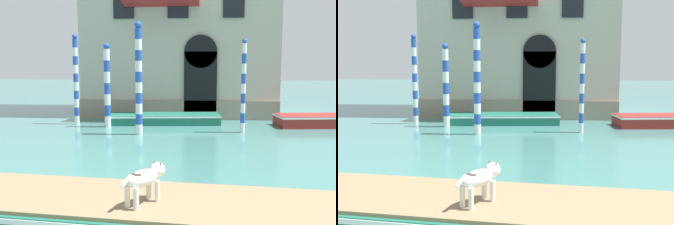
{
  "view_description": "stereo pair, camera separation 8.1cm",
  "coord_description": "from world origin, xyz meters",
  "views": [
    {
      "loc": [
        0.41,
        -1.47,
        2.88
      ],
      "look_at": [
        -0.69,
        11.4,
        1.2
      ],
      "focal_mm": 42.0,
      "sensor_mm": 36.0,
      "label": 1
    },
    {
      "loc": [
        0.49,
        -1.46,
        2.88
      ],
      "look_at": [
        -0.69,
        11.4,
        1.2
      ],
      "focal_mm": 42.0,
      "sensor_mm": 36.0,
      "label": 2
    }
  ],
  "objects": [
    {
      "name": "mooring_pole_3",
      "position": [
        -5.32,
        16.09,
        2.08
      ],
      "size": [
        0.23,
        0.23,
        4.12
      ],
      "color": "white",
      "rests_on": "ground_plane"
    },
    {
      "name": "mooring_pole_1",
      "position": [
        -3.71,
        15.43,
        1.86
      ],
      "size": [
        0.28,
        0.28,
        3.67
      ],
      "color": "white",
      "rests_on": "ground_plane"
    },
    {
      "name": "mooring_pole_0",
      "position": [
        2.09,
        14.54,
        1.91
      ],
      "size": [
        0.2,
        0.2,
        3.78
      ],
      "color": "white",
      "rests_on": "ground_plane"
    },
    {
      "name": "boat_foreground",
      "position": [
        -0.64,
        4.65,
        0.36
      ],
      "size": [
        8.48,
        2.8,
        0.67
      ],
      "rotation": [
        0.0,
        0.0,
        -0.09
      ],
      "color": "#1E6651",
      "rests_on": "ground_plane"
    },
    {
      "name": "mooring_pole_2",
      "position": [
        -2.04,
        13.74,
        2.23
      ],
      "size": [
        0.28,
        0.28,
        4.41
      ],
      "color": "white",
      "rests_on": "ground_plane"
    },
    {
      "name": "dog_on_deck",
      "position": [
        -0.45,
        4.41,
        1.08
      ],
      "size": [
        0.62,
        0.8,
        0.62
      ],
      "rotation": [
        0.0,
        0.0,
        0.95
      ],
      "color": "silver",
      "rests_on": "boat_foreground"
    },
    {
      "name": "boat_moored_near_palazzo",
      "position": [
        -1.27,
        16.58,
        0.24
      ],
      "size": [
        5.2,
        2.06,
        0.45
      ],
      "rotation": [
        0.0,
        0.0,
        0.11
      ],
      "color": "#1E6651",
      "rests_on": "ground_plane"
    }
  ]
}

